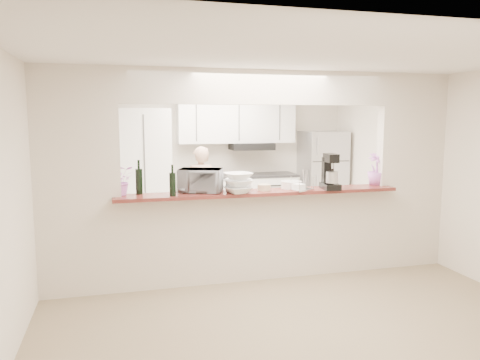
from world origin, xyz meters
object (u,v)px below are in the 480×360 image
object	(u,v)px
refrigerator	(322,177)
toaster_oven	(201,180)
person	(201,191)
stand_mixer	(330,173)

from	to	relation	value
refrigerator	toaster_oven	distance (m)	3.80
toaster_oven	person	world-z (taller)	person
toaster_oven	stand_mixer	bearing A→B (deg)	13.84
refrigerator	toaster_oven	xyz separation A→B (m)	(-2.75, -2.60, 0.38)
person	toaster_oven	bearing A→B (deg)	79.77
refrigerator	person	bearing A→B (deg)	-171.54
stand_mixer	person	xyz separation A→B (m)	(-1.16, 2.44, -0.55)
toaster_oven	person	size ratio (longest dim) A/B	0.33
stand_mixer	person	world-z (taller)	stand_mixer
toaster_oven	person	bearing A→B (deg)	100.68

